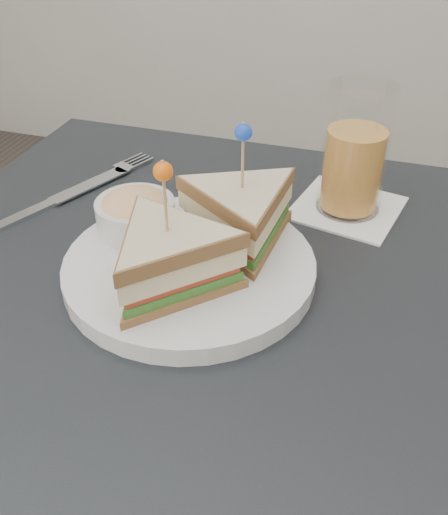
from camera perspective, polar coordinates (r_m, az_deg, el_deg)
table at (r=0.68m, az=-1.07°, el=-9.00°), size 0.80×0.80×0.75m
plate_meal at (r=0.63m, az=-2.84°, el=1.74°), size 0.35×0.35×0.17m
cutlery_fork at (r=0.87m, az=-11.92°, el=7.82°), size 0.10×0.19×0.01m
cutlery_knife at (r=0.82m, az=-16.11°, el=5.58°), size 0.11×0.22×0.01m
drink_set at (r=0.76m, az=12.80°, el=9.60°), size 0.16×0.16×0.17m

